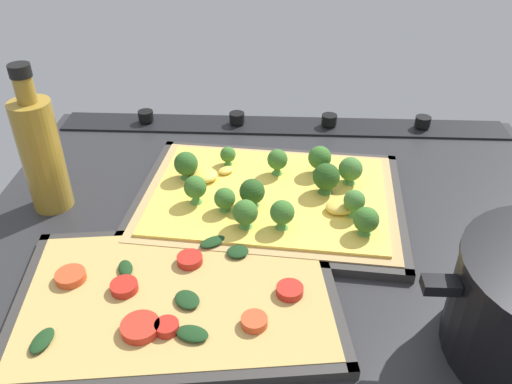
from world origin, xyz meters
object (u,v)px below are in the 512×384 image
(baking_tray_front, at_px, (269,202))
(baking_tray_back, at_px, (178,299))
(veggie_pizza_back, at_px, (177,295))
(oil_bottle, at_px, (41,152))
(broccoli_pizza, at_px, (272,193))

(baking_tray_front, xyz_separation_m, baking_tray_back, (0.10, 0.20, 0.00))
(veggie_pizza_back, bearing_deg, baking_tray_front, -116.58)
(baking_tray_back, height_order, veggie_pizza_back, veggie_pizza_back)
(oil_bottle, bearing_deg, baking_tray_front, -176.93)
(baking_tray_front, xyz_separation_m, oil_bottle, (0.31, 0.02, 0.08))
(broccoli_pizza, distance_m, veggie_pizza_back, 0.23)
(baking_tray_front, xyz_separation_m, broccoli_pizza, (-0.00, 0.00, 0.02))
(baking_tray_front, relative_size, veggie_pizza_back, 1.11)
(oil_bottle, bearing_deg, broccoli_pizza, -177.48)
(broccoli_pizza, xyz_separation_m, baking_tray_back, (0.11, 0.20, -0.02))
(veggie_pizza_back, distance_m, oil_bottle, 0.29)
(baking_tray_back, bearing_deg, oil_bottle, -40.70)
(veggie_pizza_back, xyz_separation_m, oil_bottle, (0.21, -0.19, 0.08))
(baking_tray_back, distance_m, oil_bottle, 0.30)
(baking_tray_front, bearing_deg, oil_bottle, 3.07)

